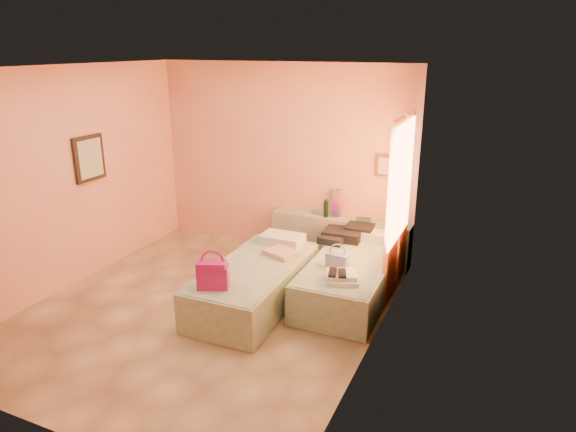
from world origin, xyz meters
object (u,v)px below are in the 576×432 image
at_px(flower_vase, 398,218).
at_px(water_bottle, 326,209).
at_px(green_book, 363,220).
at_px(blue_handbag, 337,261).
at_px(magenta_handbag, 213,274).
at_px(bed_left, 255,284).
at_px(towel_stack, 342,277).
at_px(bed_right, 351,278).
at_px(headboard_ledge, 340,239).

bearing_deg(flower_vase, water_bottle, 178.91).
xyz_separation_m(water_bottle, green_book, (0.55, 0.05, -0.11)).
bearing_deg(blue_handbag, water_bottle, 119.34).
bearing_deg(magenta_handbag, flower_vase, 34.66).
bearing_deg(flower_vase, bed_left, -129.81).
bearing_deg(bed_left, green_book, 62.42).
distance_m(water_bottle, towel_stack, 1.83).
xyz_separation_m(bed_left, towel_stack, (1.10, 0.00, 0.30)).
relative_size(bed_left, bed_right, 1.00).
height_order(bed_left, flower_vase, flower_vase).
xyz_separation_m(headboard_ledge, bed_left, (-0.51, -1.70, -0.08)).
bearing_deg(towel_stack, bed_right, 97.52).
distance_m(blue_handbag, towel_stack, 0.39).
height_order(green_book, blue_handbag, green_book).
height_order(headboard_ledge, towel_stack, headboard_ledge).
bearing_deg(towel_stack, flower_vase, 81.18).
bearing_deg(magenta_handbag, blue_handbag, 21.99).
height_order(bed_left, blue_handbag, blue_handbag).
distance_m(green_book, towel_stack, 1.71).
distance_m(headboard_ledge, water_bottle, 0.50).
height_order(bed_right, green_book, green_book).
xyz_separation_m(bed_left, blue_handbag, (0.92, 0.35, 0.34)).
bearing_deg(bed_left, blue_handbag, 19.70).
relative_size(flower_vase, towel_stack, 0.78).
bearing_deg(headboard_ledge, bed_right, -64.36).
bearing_deg(towel_stack, green_book, 98.30).
xyz_separation_m(headboard_ledge, water_bottle, (-0.21, -0.06, 0.45)).
bearing_deg(green_book, blue_handbag, -103.57).
distance_m(bed_right, towel_stack, 0.72).
distance_m(green_book, magenta_handbag, 2.60).
bearing_deg(flower_vase, blue_handbag, -108.59).
bearing_deg(blue_handbag, flower_vase, 75.30).
relative_size(green_book, towel_stack, 0.58).
bearing_deg(towel_stack, blue_handbag, 117.58).
bearing_deg(flower_vase, headboard_ledge, 174.74).
distance_m(bed_left, bed_right, 1.21).
distance_m(bed_left, blue_handbag, 1.04).
height_order(bed_left, magenta_handbag, magenta_handbag).
bearing_deg(water_bottle, flower_vase, -1.09).
xyz_separation_m(headboard_ledge, flower_vase, (0.84, -0.08, 0.46)).
height_order(headboard_ledge, magenta_handbag, magenta_handbag).
xyz_separation_m(headboard_ledge, towel_stack, (0.59, -1.70, 0.23)).
xyz_separation_m(bed_right, flower_vase, (0.34, 0.97, 0.54)).
height_order(bed_right, towel_stack, towel_stack).
distance_m(bed_right, green_book, 1.14).
height_order(bed_left, green_book, green_book).
bearing_deg(bed_left, magenta_handbag, -102.31).
height_order(bed_left, towel_stack, towel_stack).
distance_m(flower_vase, towel_stack, 1.65).
bearing_deg(towel_stack, bed_left, -179.76).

